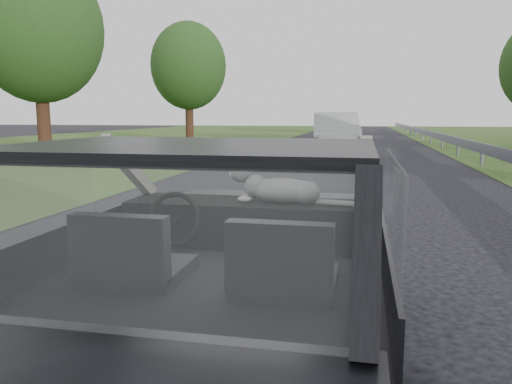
% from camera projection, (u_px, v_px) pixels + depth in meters
% --- Properties ---
extents(subject_car, '(1.80, 4.00, 1.45)m').
position_uv_depth(subject_car, '(220.00, 268.00, 2.80)').
color(subject_car, black).
rests_on(subject_car, ground).
extents(dashboard, '(1.58, 0.45, 0.30)m').
position_uv_depth(dashboard, '(246.00, 223.00, 3.38)').
color(dashboard, black).
rests_on(dashboard, subject_car).
extents(driver_seat, '(0.50, 0.72, 0.42)m').
position_uv_depth(driver_seat, '(130.00, 251.00, 2.58)').
color(driver_seat, black).
rests_on(driver_seat, subject_car).
extents(passenger_seat, '(0.50, 0.72, 0.42)m').
position_uv_depth(passenger_seat, '(283.00, 260.00, 2.41)').
color(passenger_seat, black).
rests_on(passenger_seat, subject_car).
extents(steering_wheel, '(0.36, 0.36, 0.04)m').
position_uv_depth(steering_wheel, '(174.00, 219.00, 3.17)').
color(steering_wheel, black).
rests_on(steering_wheel, dashboard).
extents(cat, '(0.65, 0.24, 0.29)m').
position_uv_depth(cat, '(283.00, 189.00, 3.27)').
color(cat, gray).
rests_on(cat, dashboard).
extents(other_car, '(2.55, 5.32, 1.69)m').
position_uv_depth(other_car, '(335.00, 133.00, 20.80)').
color(other_car, '#B5B8BC').
rests_on(other_car, ground).
extents(tree_5, '(6.20, 6.20, 7.49)m').
position_uv_depth(tree_5, '(40.00, 58.00, 19.37)').
color(tree_5, '#204319').
rests_on(tree_5, ground).
extents(tree_6, '(5.79, 5.79, 7.00)m').
position_uv_depth(tree_6, '(189.00, 83.00, 30.70)').
color(tree_6, '#204319').
rests_on(tree_6, ground).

